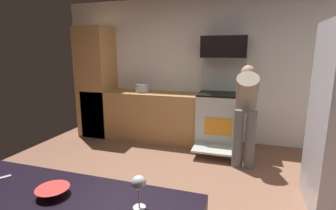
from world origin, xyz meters
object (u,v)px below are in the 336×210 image
at_px(microwave, 224,47).
at_px(person_cook, 246,108).
at_px(oven_range, 220,118).
at_px(stock_pot, 142,88).
at_px(mixing_bowl_large, 53,192).
at_px(wine_glass_far, 139,184).

bearing_deg(microwave, person_cook, -60.41).
relative_size(oven_range, stock_pot, 5.70).
bearing_deg(oven_range, microwave, 90.00).
xyz_separation_m(oven_range, mixing_bowl_large, (-0.54, -3.30, 0.41)).
xyz_separation_m(person_cook, wine_glass_far, (-0.48, -2.66, 0.17)).
bearing_deg(wine_glass_far, oven_range, 88.69).
bearing_deg(oven_range, mixing_bowl_large, -99.25).
relative_size(person_cook, mixing_bowl_large, 8.66).
bearing_deg(mixing_bowl_large, microwave, 81.00).
bearing_deg(oven_range, person_cook, -56.76).
distance_m(person_cook, mixing_bowl_large, 2.85).
distance_m(wine_glass_far, stock_pot, 3.57).
height_order(oven_range, stock_pot, oven_range).
distance_m(oven_range, stock_pot, 1.54).
relative_size(oven_range, wine_glass_far, 9.38).
xyz_separation_m(microwave, mixing_bowl_large, (-0.54, -3.40, -0.79)).
xyz_separation_m(wine_glass_far, stock_pot, (-1.39, 3.29, -0.04)).
height_order(mixing_bowl_large, stock_pot, stock_pot).
distance_m(mixing_bowl_large, wine_glass_far, 0.48).
distance_m(microwave, person_cook, 1.19).
distance_m(oven_range, mixing_bowl_large, 3.37).
bearing_deg(person_cook, microwave, 119.59).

